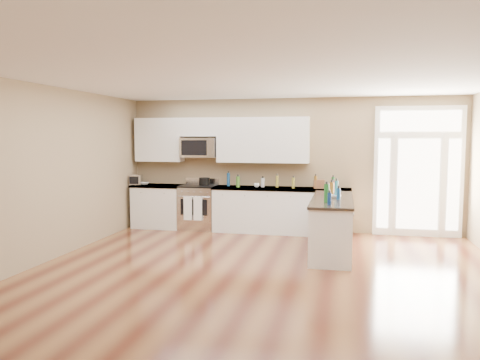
{
  "coord_description": "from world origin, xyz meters",
  "views": [
    {
      "loc": [
        1.11,
        -5.88,
        1.98
      ],
      "look_at": [
        -0.65,
        2.0,
        1.24
      ],
      "focal_mm": 35.0,
      "sensor_mm": 36.0,
      "label": 1
    }
  ],
  "objects_px": {
    "peninsula_cabinet": "(332,227)",
    "kitchen_range": "(198,207)",
    "toaster_oven": "(136,180)",
    "stockpot": "(204,181)"
  },
  "relations": [
    {
      "from": "peninsula_cabinet",
      "to": "stockpot",
      "type": "distance_m",
      "value": 3.2
    },
    {
      "from": "stockpot",
      "to": "kitchen_range",
      "type": "bearing_deg",
      "value": -151.69
    },
    {
      "from": "peninsula_cabinet",
      "to": "toaster_oven",
      "type": "height_order",
      "value": "toaster_oven"
    },
    {
      "from": "stockpot",
      "to": "toaster_oven",
      "type": "relative_size",
      "value": 0.91
    },
    {
      "from": "peninsula_cabinet",
      "to": "stockpot",
      "type": "height_order",
      "value": "stockpot"
    },
    {
      "from": "kitchen_range",
      "to": "toaster_oven",
      "type": "bearing_deg",
      "value": -176.27
    },
    {
      "from": "stockpot",
      "to": "toaster_oven",
      "type": "height_order",
      "value": "toaster_oven"
    },
    {
      "from": "peninsula_cabinet",
      "to": "kitchen_range",
      "type": "height_order",
      "value": "kitchen_range"
    },
    {
      "from": "toaster_oven",
      "to": "kitchen_range",
      "type": "bearing_deg",
      "value": -4.3
    },
    {
      "from": "peninsula_cabinet",
      "to": "stockpot",
      "type": "xyz_separation_m",
      "value": [
        -2.76,
        1.51,
        0.6
      ]
    }
  ]
}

